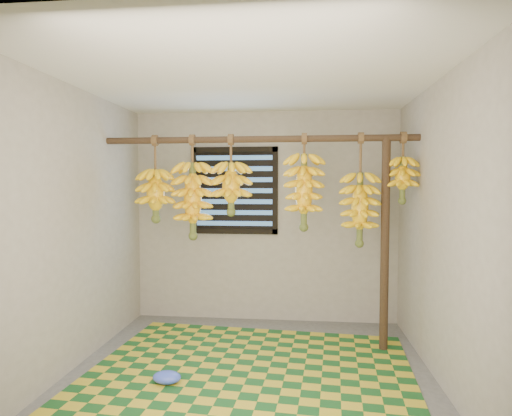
# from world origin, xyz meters

# --- Properties ---
(floor) EXTENTS (3.00, 3.00, 0.01)m
(floor) POSITION_xyz_m (0.00, 0.00, -0.01)
(floor) COLOR #545454
(floor) RESTS_ON ground
(ceiling) EXTENTS (3.00, 3.00, 0.01)m
(ceiling) POSITION_xyz_m (0.00, 0.00, 2.40)
(ceiling) COLOR silver
(ceiling) RESTS_ON wall_back
(wall_back) EXTENTS (3.00, 0.01, 2.40)m
(wall_back) POSITION_xyz_m (0.00, 1.50, 1.20)
(wall_back) COLOR gray
(wall_back) RESTS_ON floor
(wall_left) EXTENTS (0.01, 3.00, 2.40)m
(wall_left) POSITION_xyz_m (-1.50, 0.00, 1.20)
(wall_left) COLOR gray
(wall_left) RESTS_ON floor
(wall_right) EXTENTS (0.01, 3.00, 2.40)m
(wall_right) POSITION_xyz_m (1.50, 0.00, 1.20)
(wall_right) COLOR gray
(wall_right) RESTS_ON floor
(window) EXTENTS (1.00, 0.04, 1.00)m
(window) POSITION_xyz_m (-0.35, 1.48, 1.50)
(window) COLOR black
(window) RESTS_ON wall_back
(hanging_pole) EXTENTS (3.00, 0.06, 0.06)m
(hanging_pole) POSITION_xyz_m (0.00, 0.70, 2.00)
(hanging_pole) COLOR #44311F
(hanging_pole) RESTS_ON wall_left
(support_post) EXTENTS (0.08, 0.08, 2.00)m
(support_post) POSITION_xyz_m (1.20, 0.70, 1.00)
(support_post) COLOR #44311F
(support_post) RESTS_ON floor
(woven_mat) EXTENTS (2.82, 2.33, 0.01)m
(woven_mat) POSITION_xyz_m (-0.00, 0.07, 0.01)
(woven_mat) COLOR #174F1F
(woven_mat) RESTS_ON floor
(plastic_bag) EXTENTS (0.23, 0.17, 0.09)m
(plastic_bag) POSITION_xyz_m (-0.62, -0.21, 0.06)
(plastic_bag) COLOR blue
(plastic_bag) RESTS_ON woven_mat
(banana_bunch_a) EXTENTS (0.33, 0.33, 0.84)m
(banana_bunch_a) POSITION_xyz_m (-1.01, 0.70, 1.46)
(banana_bunch_a) COLOR brown
(banana_bunch_a) RESTS_ON hanging_pole
(banana_bunch_b) EXTENTS (0.37, 0.37, 1.01)m
(banana_bunch_b) POSITION_xyz_m (-0.64, 0.70, 1.41)
(banana_bunch_b) COLOR brown
(banana_bunch_b) RESTS_ON hanging_pole
(banana_bunch_c) EXTENTS (0.38, 0.38, 0.77)m
(banana_bunch_c) POSITION_xyz_m (-0.26, 0.70, 1.53)
(banana_bunch_c) COLOR brown
(banana_bunch_c) RESTS_ON hanging_pole
(banana_bunch_d) EXTENTS (0.33, 0.33, 0.91)m
(banana_bunch_d) POSITION_xyz_m (0.44, 0.70, 1.50)
(banana_bunch_d) COLOR brown
(banana_bunch_d) RESTS_ON hanging_pole
(banana_bunch_e) EXTENTS (0.34, 0.34, 1.06)m
(banana_bunch_e) POSITION_xyz_m (0.97, 0.70, 1.34)
(banana_bunch_e) COLOR brown
(banana_bunch_e) RESTS_ON hanging_pole
(banana_bunch_f) EXTENTS (0.28, 0.28, 0.65)m
(banana_bunch_f) POSITION_xyz_m (1.35, 0.70, 1.61)
(banana_bunch_f) COLOR brown
(banana_bunch_f) RESTS_ON hanging_pole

